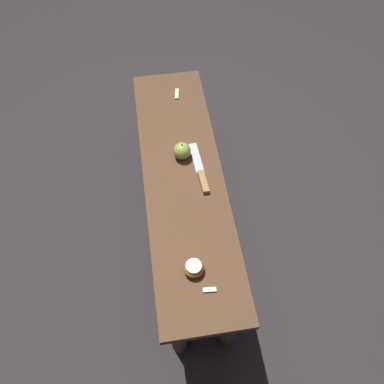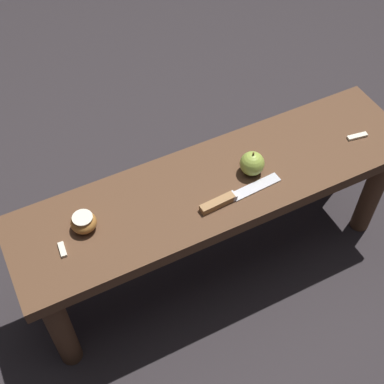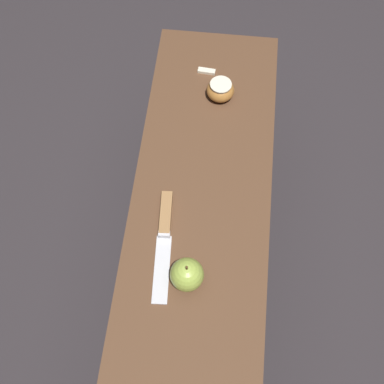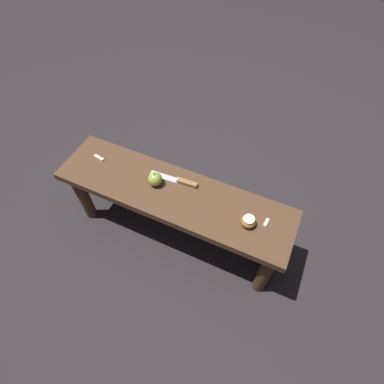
# 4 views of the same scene
# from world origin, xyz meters

# --- Properties ---
(ground_plane) EXTENTS (8.00, 8.00, 0.00)m
(ground_plane) POSITION_xyz_m (0.00, 0.00, 0.00)
(ground_plane) COLOR #2D282B
(wooden_bench) EXTENTS (1.20, 0.31, 0.43)m
(wooden_bench) POSITION_xyz_m (0.00, 0.00, 0.34)
(wooden_bench) COLOR brown
(wooden_bench) RESTS_ON ground_plane
(knife) EXTENTS (0.25, 0.04, 0.02)m
(knife) POSITION_xyz_m (-0.01, -0.07, 0.43)
(knife) COLOR silver
(knife) RESTS_ON wooden_bench
(apple_whole) EXTENTS (0.07, 0.07, 0.08)m
(apple_whole) POSITION_xyz_m (0.10, -0.01, 0.46)
(apple_whole) COLOR #9EB747
(apple_whole) RESTS_ON wooden_bench
(apple_cut) EXTENTS (0.07, 0.07, 0.05)m
(apple_cut) POSITION_xyz_m (-0.39, 0.02, 0.45)
(apple_cut) COLOR #B27233
(apple_cut) RESTS_ON wooden_bench
(apple_slice_near_knife) EXTENTS (0.02, 0.05, 0.01)m
(apple_slice_near_knife) POSITION_xyz_m (-0.46, -0.02, 0.43)
(apple_slice_near_knife) COLOR silver
(apple_slice_near_knife) RESTS_ON wooden_bench
(apple_slice_center) EXTENTS (0.06, 0.03, 0.01)m
(apple_slice_center) POSITION_xyz_m (0.45, -0.03, 0.43)
(apple_slice_center) COLOR silver
(apple_slice_center) RESTS_ON wooden_bench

